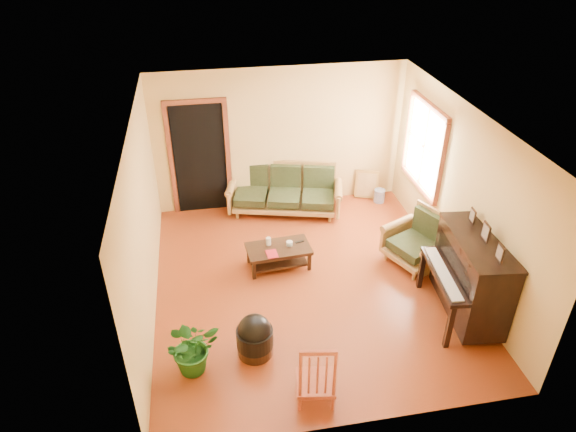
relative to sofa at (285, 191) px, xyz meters
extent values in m
plane|color=#65230D|center=(-0.01, -2.12, -0.43)|extent=(5.00, 5.00, 0.00)
cube|color=black|center=(-1.46, 0.36, 0.59)|extent=(1.08, 0.16, 2.05)
cube|color=white|center=(2.20, -0.82, 1.07)|extent=(0.12, 1.36, 1.46)
cube|color=olive|center=(0.00, 0.00, 0.00)|extent=(2.18, 1.33, 0.87)
cube|color=black|center=(-0.38, -1.62, -0.26)|extent=(1.02, 0.61, 0.36)
cube|color=olive|center=(1.75, -1.93, 0.01)|extent=(1.13, 1.15, 0.88)
cube|color=black|center=(2.00, -3.16, 0.19)|extent=(0.97, 1.49, 1.24)
cylinder|color=black|center=(-0.97, -3.38, -0.21)|extent=(0.61, 0.61, 0.45)
cube|color=maroon|center=(-0.37, -4.17, 0.03)|extent=(0.51, 0.54, 0.94)
cube|color=#AC8139|center=(1.64, 0.23, -0.14)|extent=(0.45, 0.25, 0.59)
cylinder|color=#354F9F|center=(1.85, 0.03, -0.31)|extent=(0.23, 0.23, 0.26)
imported|color=#1A5418|center=(-1.74, -3.50, -0.07)|extent=(0.81, 0.76, 0.73)
imported|color=maroon|center=(-0.59, -1.80, -0.07)|extent=(0.18, 0.23, 0.02)
cylinder|color=white|center=(-0.52, -1.53, -0.01)|extent=(0.08, 0.08, 0.13)
cylinder|color=white|center=(-0.20, -1.60, -0.04)|extent=(0.13, 0.13, 0.07)
cube|color=black|center=(-0.03, -1.54, -0.07)|extent=(0.14, 0.06, 0.01)
camera|label=1|loc=(-1.39, -8.05, 4.54)|focal=32.00mm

